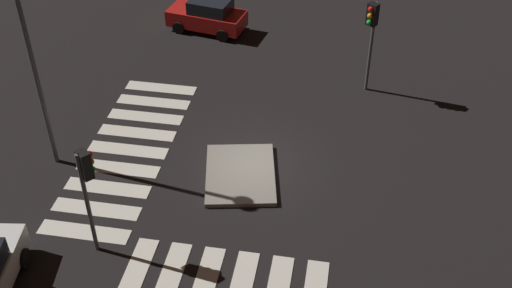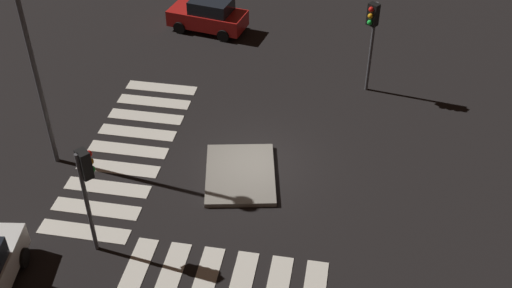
# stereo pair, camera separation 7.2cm
# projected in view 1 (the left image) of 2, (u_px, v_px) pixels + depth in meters

# --- Properties ---
(ground_plane) EXTENTS (80.00, 80.00, 0.00)m
(ground_plane) POSITION_uv_depth(u_px,v_px,m) (256.00, 164.00, 24.75)
(ground_plane) COLOR black
(traffic_island) EXTENTS (3.90, 3.22, 0.18)m
(traffic_island) POSITION_uv_depth(u_px,v_px,m) (240.00, 174.00, 24.14)
(traffic_island) COLOR gray
(traffic_island) RESTS_ON ground
(car_red) EXTENTS (2.43, 4.20, 1.75)m
(car_red) POSITION_uv_depth(u_px,v_px,m) (208.00, 15.00, 32.90)
(car_red) COLOR red
(car_red) RESTS_ON ground
(traffic_light_west) EXTENTS (0.53, 0.54, 4.27)m
(traffic_light_west) POSITION_uv_depth(u_px,v_px,m) (372.00, 26.00, 26.90)
(traffic_light_west) COLOR #47474C
(traffic_light_west) RESTS_ON ground
(traffic_light_east) EXTENTS (0.53, 0.54, 4.04)m
(traffic_light_east) POSITION_uv_depth(u_px,v_px,m) (86.00, 178.00, 19.47)
(traffic_light_east) COLOR #47474C
(traffic_light_east) RESTS_ON ground
(street_lamp) EXTENTS (0.56, 0.56, 7.99)m
(street_lamp) POSITION_uv_depth(u_px,v_px,m) (26.00, 37.00, 21.59)
(street_lamp) COLOR #47474C
(street_lamp) RESTS_ON ground
(crosswalk_near) EXTENTS (9.90, 3.20, 0.02)m
(crosswalk_near) POSITION_uv_depth(u_px,v_px,m) (128.00, 150.00, 25.44)
(crosswalk_near) COLOR silver
(crosswalk_near) RESTS_ON ground
(crosswalk_side) EXTENTS (3.20, 6.45, 0.02)m
(crosswalk_side) POSITION_uv_depth(u_px,v_px,m) (222.00, 288.00, 19.97)
(crosswalk_side) COLOR silver
(crosswalk_side) RESTS_ON ground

